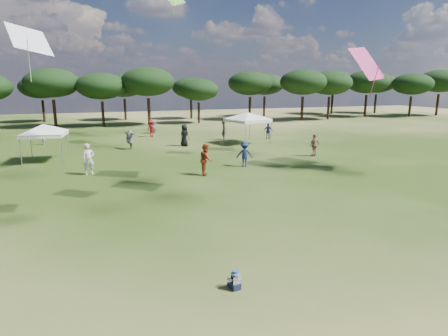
# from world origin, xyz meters

# --- Properties ---
(ground) EXTENTS (140.00, 140.00, 0.00)m
(ground) POSITION_xyz_m (0.00, 0.00, 0.00)
(ground) COLOR #314815
(ground) RESTS_ON ground
(tree_line) EXTENTS (108.78, 17.63, 7.77)m
(tree_line) POSITION_xyz_m (2.39, 47.41, 5.42)
(tree_line) COLOR black
(tree_line) RESTS_ON ground
(tent_left) EXTENTS (5.63, 5.63, 2.97)m
(tent_left) POSITION_xyz_m (-7.10, 22.69, 2.54)
(tent_left) COLOR gray
(tent_left) RESTS_ON ground
(tent_right) EXTENTS (6.26, 6.26, 3.17)m
(tent_right) POSITION_xyz_m (9.71, 25.56, 2.75)
(tent_right) COLOR gray
(tent_right) RESTS_ON ground
(toddler) EXTENTS (0.39, 0.42, 0.55)m
(toddler) POSITION_xyz_m (-0.35, 2.20, 0.25)
(toddler) COLOR #161B32
(toddler) RESTS_ON ground
(festival_crowd) EXTENTS (28.86, 22.12, 1.93)m
(festival_crowd) POSITION_xyz_m (-0.96, 24.57, 0.88)
(festival_crowd) COLOR #91654F
(festival_crowd) RESTS_ON ground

